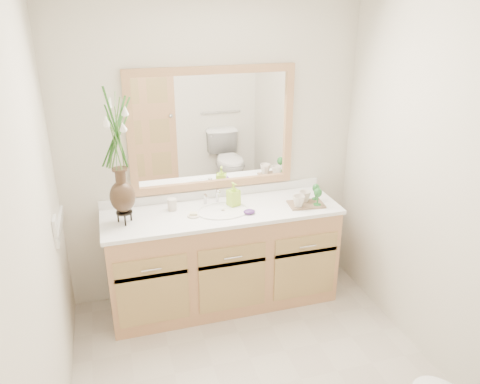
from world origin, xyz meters
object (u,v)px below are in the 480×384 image
object	(u,v)px
flower_vase	(117,145)
soap_bottle	(233,195)
tumbler	(172,204)
tray	(306,204)

from	to	relation	value
flower_vase	soap_bottle	xyz separation A→B (m)	(0.85, 0.08, -0.51)
flower_vase	tumbler	xyz separation A→B (m)	(0.37, 0.13, -0.55)
tumbler	tray	size ratio (longest dim) A/B	0.34
tumbler	soap_bottle	size ratio (longest dim) A/B	0.55
soap_bottle	tray	world-z (taller)	soap_bottle
flower_vase	tray	distance (m)	1.52
tumbler	soap_bottle	distance (m)	0.48
flower_vase	tray	size ratio (longest dim) A/B	3.17
flower_vase	tray	xyz separation A→B (m)	(1.40, -0.08, -0.59)
tray	soap_bottle	bearing A→B (deg)	169.47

